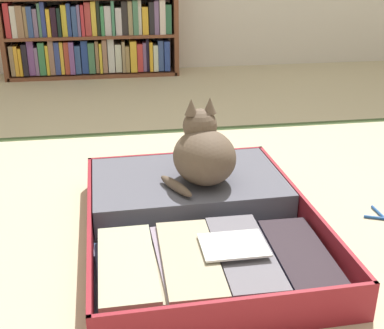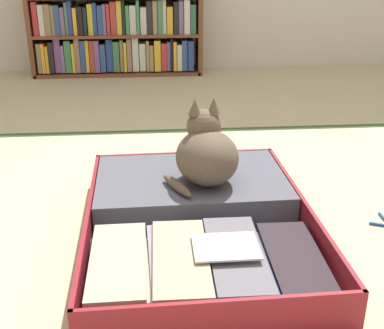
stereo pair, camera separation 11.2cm
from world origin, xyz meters
The scene contains 5 objects.
ground_plane centered at (0.00, 0.00, 0.00)m, with size 10.00×10.00×0.00m, color #C4B791.
tatami_border centered at (0.00, 0.97, 0.00)m, with size 4.80×0.05×0.00m.
bookshelf centered at (-0.41, 2.26, 0.39)m, with size 1.19×0.25×0.81m.
open_suitcase centered at (-0.06, 0.01, 0.05)m, with size 0.70×0.92×0.11m.
black_cat centered at (-0.01, 0.14, 0.21)m, with size 0.27×0.27×0.28m.
Camera 2 is at (-0.18, -1.41, 0.83)m, focal length 47.65 mm.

